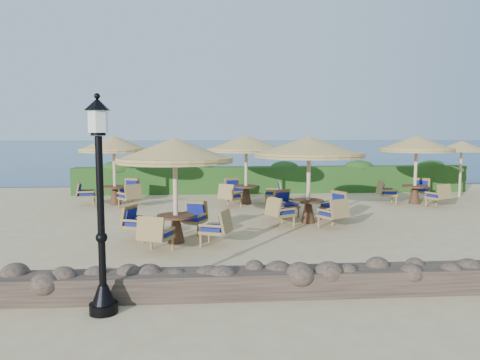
# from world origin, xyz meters

# --- Properties ---
(ground) EXTENTS (120.00, 120.00, 0.00)m
(ground) POSITION_xyz_m (0.00, 0.00, 0.00)
(ground) COLOR #CBB380
(ground) RESTS_ON ground
(sea) EXTENTS (160.00, 160.00, 0.00)m
(sea) POSITION_xyz_m (0.00, 70.00, 0.00)
(sea) COLOR navy
(sea) RESTS_ON ground
(hedge) EXTENTS (18.00, 0.90, 1.20)m
(hedge) POSITION_xyz_m (0.00, 7.20, 0.60)
(hedge) COLOR #1B4014
(hedge) RESTS_ON ground
(stone_wall) EXTENTS (15.00, 0.65, 0.44)m
(stone_wall) POSITION_xyz_m (0.00, -6.20, 0.22)
(stone_wall) COLOR brown
(stone_wall) RESTS_ON ground
(lamp_post) EXTENTS (0.44, 0.44, 3.31)m
(lamp_post) POSITION_xyz_m (-4.80, -6.80, 1.55)
(lamp_post) COLOR black
(lamp_post) RESTS_ON ground
(extra_parasol) EXTENTS (2.30, 2.30, 2.41)m
(extra_parasol) POSITION_xyz_m (7.80, 5.20, 2.17)
(extra_parasol) COLOR beige
(extra_parasol) RESTS_ON ground
(cafe_set_0) EXTENTS (2.95, 2.95, 2.65)m
(cafe_set_0) POSITION_xyz_m (-3.93, -2.22, 1.86)
(cafe_set_0) COLOR beige
(cafe_set_0) RESTS_ON ground
(cafe_set_1) EXTENTS (3.40, 3.40, 2.65)m
(cafe_set_1) POSITION_xyz_m (-0.01, 0.07, 1.95)
(cafe_set_1) COLOR beige
(cafe_set_1) RESTS_ON ground
(cafe_set_2) EXTENTS (2.75, 2.75, 2.65)m
(cafe_set_2) POSITION_xyz_m (-6.62, 4.19, 1.87)
(cafe_set_2) COLOR beige
(cafe_set_2) RESTS_ON ground
(cafe_set_3) EXTENTS (3.06, 3.06, 2.65)m
(cafe_set_3) POSITION_xyz_m (-1.57, 3.97, 1.96)
(cafe_set_3) COLOR beige
(cafe_set_3) RESTS_ON ground
(cafe_set_4) EXTENTS (2.84, 2.84, 2.65)m
(cafe_set_4) POSITION_xyz_m (4.99, 3.48, 1.92)
(cafe_set_4) COLOR beige
(cafe_set_4) RESTS_ON ground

